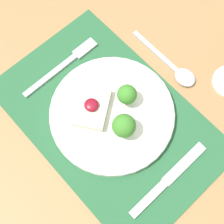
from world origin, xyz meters
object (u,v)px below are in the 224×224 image
Objects in this scene: spoon at (177,71)px; dinner_plate at (112,113)px; knife at (163,184)px; fork at (66,63)px.

dinner_plate is at bearing -96.20° from spoon.
dinner_plate is 0.18m from knife.
fork is at bearing 177.26° from knife.
knife is at bearing -7.46° from dinner_plate.
fork is at bearing -135.97° from spoon.
fork is 1.00× the size of knife.
dinner_plate is at bearing -4.79° from fork.
fork is 0.25m from spoon.
knife is (0.17, -0.02, -0.01)m from dinner_plate.
spoon reaches higher than fork.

